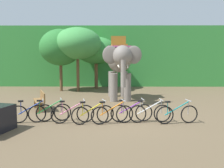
# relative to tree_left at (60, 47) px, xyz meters

# --- Properties ---
(ground_plane) EXTENTS (80.00, 80.00, 0.00)m
(ground_plane) POSITION_rel_tree_left_xyz_m (4.19, -8.10, -3.15)
(ground_plane) COLOR brown
(foliage_hedge) EXTENTS (36.00, 6.00, 4.96)m
(foliage_hedge) POSITION_rel_tree_left_xyz_m (4.19, 5.60, -0.67)
(foliage_hedge) COLOR #338438
(foliage_hedge) RESTS_ON ground
(tree_left) EXTENTS (3.01, 3.01, 4.46)m
(tree_left) POSITION_rel_tree_left_xyz_m (0.00, 0.00, 0.00)
(tree_left) COLOR brown
(tree_left) RESTS_ON ground
(tree_center_right) EXTENTS (3.36, 3.36, 4.55)m
(tree_center_right) POSITION_rel_tree_left_xyz_m (1.27, -0.30, 0.27)
(tree_center_right) COLOR brown
(tree_center_right) RESTS_ON ground
(tree_far_left) EXTENTS (3.19, 3.19, 3.99)m
(tree_far_left) POSITION_rel_tree_left_xyz_m (2.47, 1.33, -0.20)
(tree_far_left) COLOR brown
(tree_far_left) RESTS_ON ground
(elephant) EXTENTS (2.09, 4.19, 3.78)m
(elephant) POSITION_rel_tree_left_xyz_m (4.19, -3.80, -0.94)
(elephant) COLOR slate
(elephant) RESTS_ON ground
(bike_blue) EXTENTS (1.66, 0.62, 0.92)m
(bike_blue) POSITION_rel_tree_left_xyz_m (0.60, -9.26, -2.76)
(bike_blue) COLOR black
(bike_blue) RESTS_ON ground
(bike_green) EXTENTS (1.65, 0.66, 0.92)m
(bike_green) POSITION_rel_tree_left_xyz_m (1.29, -9.13, -2.76)
(bike_green) COLOR black
(bike_green) RESTS_ON ground
(bike_pink) EXTENTS (1.69, 0.54, 0.92)m
(bike_pink) POSITION_rel_tree_left_xyz_m (2.24, -9.34, -2.76)
(bike_pink) COLOR black
(bike_pink) RESTS_ON ground
(bike_yellow) EXTENTS (1.64, 0.69, 0.92)m
(bike_yellow) POSITION_rel_tree_left_xyz_m (3.05, -9.45, -2.76)
(bike_yellow) COLOR black
(bike_yellow) RESTS_ON ground
(bike_orange) EXTENTS (1.66, 0.62, 0.92)m
(bike_orange) POSITION_rel_tree_left_xyz_m (3.80, -9.44, -2.76)
(bike_orange) COLOR black
(bike_orange) RESTS_ON ground
(bike_purple) EXTENTS (1.70, 0.52, 0.92)m
(bike_purple) POSITION_rel_tree_left_xyz_m (4.57, -9.10, -2.76)
(bike_purple) COLOR black
(bike_purple) RESTS_ON ground
(bike_white) EXTENTS (1.70, 0.52, 0.92)m
(bike_white) POSITION_rel_tree_left_xyz_m (5.29, -9.22, -2.76)
(bike_white) COLOR black
(bike_white) RESTS_ON ground
(bike_teal) EXTENTS (1.69, 0.52, 0.92)m
(bike_teal) POSITION_rel_tree_left_xyz_m (6.33, -9.39, -2.76)
(bike_teal) COLOR black
(bike_teal) RESTS_ON ground
(wooden_bench) EXTENTS (0.93, 1.55, 0.89)m
(wooden_bench) POSITION_rel_tree_left_xyz_m (0.30, -6.81, -2.67)
(wooden_bench) COLOR brown
(wooden_bench) RESTS_ON ground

